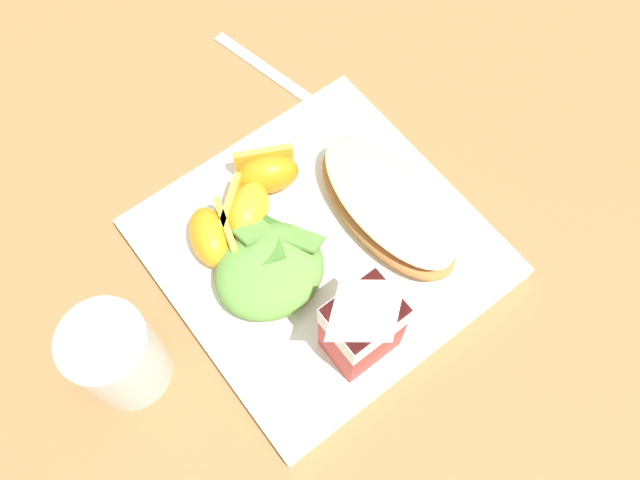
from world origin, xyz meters
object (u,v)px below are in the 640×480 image
Objects in this scene: orange_wedge_middle at (247,211)px; orange_wedge_rear at (212,236)px; green_salad_pile at (269,269)px; milk_carton at (363,323)px; cheesy_pizza_bread at (387,207)px; metal_fork at (292,87)px; drinking_clear_cup at (118,357)px; white_plate at (320,248)px; orange_wedge_front at (266,173)px.

orange_wedge_middle and orange_wedge_rear have the same top height.
milk_carton is at bearing 104.27° from green_salad_pile.
cheesy_pizza_bread is 1.62× the size of green_salad_pile.
cheesy_pizza_bread is 2.53× the size of orange_wedge_rear.
green_salad_pile is 0.56× the size of metal_fork.
milk_carton is 1.14× the size of drinking_clear_cup.
white_plate is at bearing 121.84° from orange_wedge_middle.
orange_wedge_front is at bearing -159.96° from drinking_clear_cup.
metal_fork is (-0.13, -0.11, -0.03)m from orange_wedge_middle.
milk_carton is 0.19m from orange_wedge_front.
drinking_clear_cup is (0.27, -0.02, 0.01)m from cheesy_pizza_bread.
white_plate is 0.19m from metal_fork.
orange_wedge_front is (-0.06, -0.08, -0.00)m from green_salad_pile.
orange_wedge_front reaches higher than metal_fork.
metal_fork is (-0.15, -0.17, -0.03)m from green_salad_pile.
milk_carton is at bearing 64.88° from metal_fork.
orange_wedge_rear is (0.08, -0.06, 0.03)m from white_plate.
cheesy_pizza_bread is at bearing 144.52° from orange_wedge_middle.
orange_wedge_front is at bearing -150.14° from orange_wedge_middle.
white_plate is 1.49× the size of metal_fork.
metal_fork is (-0.09, -0.09, -0.03)m from orange_wedge_front.
orange_wedge_rear is at bearing -26.61° from cheesy_pizza_bread.
green_salad_pile is at bearing -1.46° from white_plate.
orange_wedge_rear is 0.13m from drinking_clear_cup.
metal_fork is 0.34m from drinking_clear_cup.
metal_fork is (-0.03, -0.18, -0.03)m from cheesy_pizza_bread.
orange_wedge_middle is 0.04m from orange_wedge_rear.
orange_wedge_front is 0.08m from orange_wedge_rear.
orange_wedge_front reaches higher than white_plate.
white_plate is at bearing -107.97° from milk_carton.
orange_wedge_front is 0.04m from orange_wedge_middle.
milk_carton reaches higher than orange_wedge_rear.
orange_wedge_rear is 0.21m from metal_fork.
orange_wedge_front is 0.13m from metal_fork.
white_plate is at bearing 178.54° from green_salad_pile.
drinking_clear_cup is at bearing 28.55° from metal_fork.
green_salad_pile reaches higher than white_plate.
drinking_clear_cup reaches higher than orange_wedge_rear.
orange_wedge_front and orange_wedge_middle have the same top height.
orange_wedge_middle is at bearing -58.16° from white_plate.
drinking_clear_cup reaches higher than metal_fork.
orange_wedge_middle reaches higher than metal_fork.
metal_fork is (-0.12, -0.27, -0.07)m from milk_carton.
cheesy_pizza_bread is 2.46× the size of orange_wedge_front.
orange_wedge_middle is at bearing -35.48° from cheesy_pizza_bread.
milk_carton is 0.17m from orange_wedge_rear.
green_salad_pile reaches higher than orange_wedge_middle.
orange_wedge_front and orange_wedge_rear have the same top height.
milk_carton is 1.59× the size of orange_wedge_middle.
white_plate is at bearing 61.17° from metal_fork.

